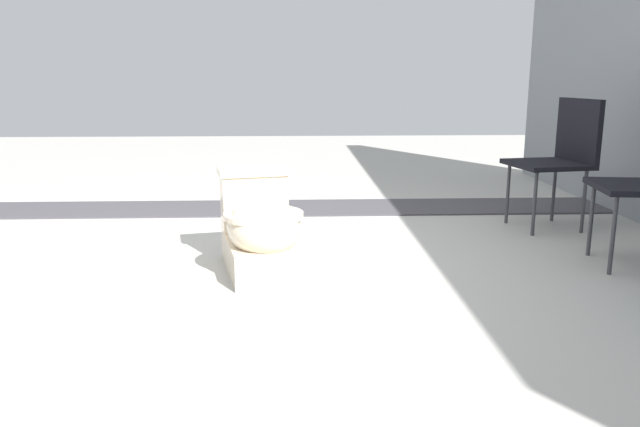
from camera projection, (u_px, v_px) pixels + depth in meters
The scene contains 4 objects.
ground_plane at pixel (217, 264), 3.32m from camera, with size 14.00×14.00×0.00m, color #A8A59E.
gravel_strip at pixel (306, 208), 4.68m from camera, with size 0.56×8.00×0.01m, color #423F44.
toilet at pixel (261, 230), 3.14m from camera, with size 0.69×0.50×0.52m.
folding_chair_left at pixel (562, 150), 4.00m from camera, with size 0.50×0.50×0.83m.
Camera 1 is at (3.20, 0.41, 0.99)m, focal length 35.00 mm.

